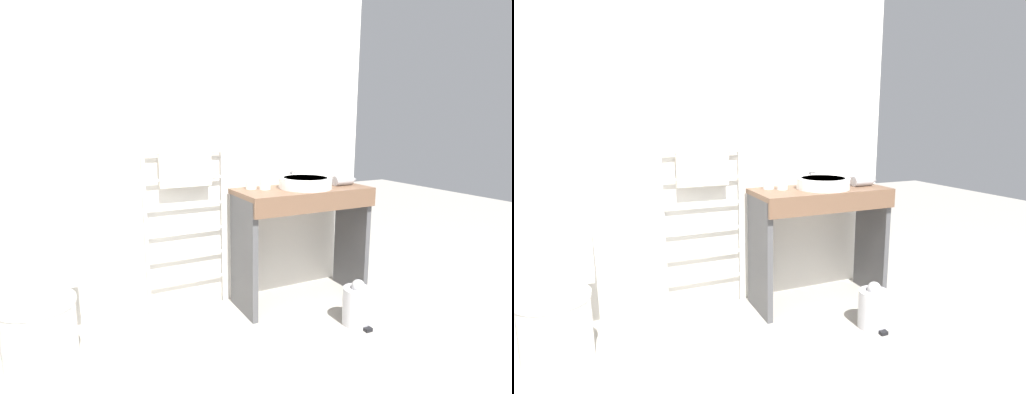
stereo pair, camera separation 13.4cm
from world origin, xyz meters
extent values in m
cube|color=silver|center=(0.00, 1.64, 1.23)|extent=(2.85, 0.12, 2.46)
cylinder|color=white|center=(-0.99, 1.18, 0.19)|extent=(0.37, 0.37, 0.38)
cylinder|color=white|center=(-0.99, 1.18, 0.39)|extent=(0.38, 0.38, 0.02)
cube|color=white|center=(-0.99, 1.43, 0.58)|extent=(0.41, 0.18, 0.40)
cylinder|color=silver|center=(-0.99, 1.43, 0.79)|extent=(0.05, 0.05, 0.01)
cylinder|color=silver|center=(-0.34, 1.55, 0.59)|extent=(0.02, 0.02, 1.18)
cylinder|color=silver|center=(0.21, 1.55, 0.59)|extent=(0.02, 0.02, 1.18)
cylinder|color=silver|center=(-0.06, 1.55, 0.21)|extent=(0.55, 0.02, 0.02)
cylinder|color=silver|center=(-0.06, 1.55, 0.40)|extent=(0.55, 0.02, 0.02)
cylinder|color=silver|center=(-0.06, 1.55, 0.58)|extent=(0.55, 0.02, 0.02)
cylinder|color=silver|center=(-0.06, 1.55, 0.76)|extent=(0.55, 0.02, 0.02)
cylinder|color=silver|center=(-0.06, 1.55, 0.95)|extent=(0.55, 0.02, 0.02)
cylinder|color=silver|center=(-0.06, 1.55, 1.13)|extent=(0.55, 0.02, 0.02)
cube|color=silver|center=(-0.06, 1.52, 1.02)|extent=(0.36, 0.04, 0.24)
cube|color=brown|center=(0.75, 1.32, 0.84)|extent=(0.98, 0.45, 0.03)
cube|color=brown|center=(0.75, 1.11, 0.78)|extent=(0.98, 0.02, 0.10)
cube|color=#4C4C4F|center=(0.28, 1.32, 0.41)|extent=(0.04, 0.38, 0.83)
cube|color=#4C4C4F|center=(1.22, 1.32, 0.41)|extent=(0.04, 0.38, 0.83)
cylinder|color=white|center=(0.76, 1.31, 0.90)|extent=(0.38, 0.38, 0.08)
cylinder|color=silver|center=(0.76, 1.31, 0.94)|extent=(0.31, 0.31, 0.01)
cylinder|color=silver|center=(0.76, 1.52, 0.92)|extent=(0.02, 0.02, 0.12)
cylinder|color=silver|center=(0.76, 1.47, 0.97)|extent=(0.02, 0.09, 0.02)
cylinder|color=white|center=(0.40, 1.45, 0.90)|extent=(0.08, 0.08, 0.08)
cylinder|color=white|center=(0.47, 1.39, 0.90)|extent=(0.08, 0.08, 0.08)
cylinder|color=#B7B7BC|center=(1.09, 1.30, 0.90)|extent=(0.15, 0.08, 0.08)
cone|color=#9C9CA0|center=(1.19, 1.30, 0.90)|extent=(0.05, 0.06, 0.06)
cube|color=#B7B7BC|center=(1.06, 1.38, 0.90)|extent=(0.05, 0.08, 0.05)
cylinder|color=#B7B7BC|center=(0.89, 0.84, 0.12)|extent=(0.20, 0.20, 0.25)
sphere|color=#B7B7BC|center=(0.89, 0.84, 0.27)|extent=(0.09, 0.09, 0.09)
cube|color=black|center=(0.89, 0.72, 0.01)|extent=(0.05, 0.04, 0.02)
camera|label=1|loc=(-0.81, -1.09, 1.33)|focal=28.00mm
camera|label=2|loc=(-0.69, -1.14, 1.33)|focal=28.00mm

